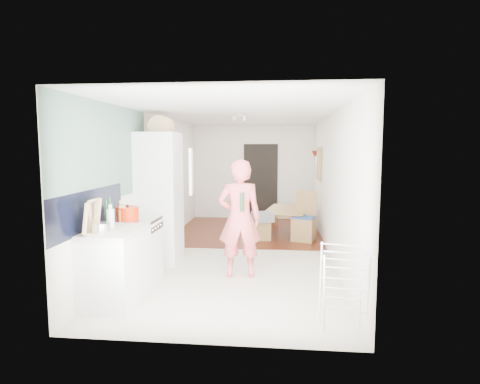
% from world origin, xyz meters
% --- Properties ---
extents(room_shell, '(3.20, 7.00, 2.50)m').
position_xyz_m(room_shell, '(0.00, 0.00, 1.25)').
color(room_shell, silver).
rests_on(room_shell, ground).
extents(floor, '(3.20, 7.00, 0.01)m').
position_xyz_m(floor, '(0.00, 0.00, 0.00)').
color(floor, beige).
rests_on(floor, ground).
extents(wood_floor_overlay, '(3.20, 3.30, 0.01)m').
position_xyz_m(wood_floor_overlay, '(0.00, 1.85, 0.01)').
color(wood_floor_overlay, '#612612').
rests_on(wood_floor_overlay, room_shell).
extents(sage_wall_panel, '(0.02, 3.00, 1.30)m').
position_xyz_m(sage_wall_panel, '(-1.59, -2.00, 1.85)').
color(sage_wall_panel, slate).
rests_on(sage_wall_panel, room_shell).
extents(tile_splashback, '(0.02, 1.90, 0.50)m').
position_xyz_m(tile_splashback, '(-1.59, -2.55, 1.15)').
color(tile_splashback, black).
rests_on(tile_splashback, room_shell).
extents(doorway_recess, '(0.90, 0.04, 2.00)m').
position_xyz_m(doorway_recess, '(0.20, 3.48, 1.00)').
color(doorway_recess, black).
rests_on(doorway_recess, room_shell).
extents(base_cabinet, '(0.60, 0.90, 0.86)m').
position_xyz_m(base_cabinet, '(-1.30, -2.55, 0.43)').
color(base_cabinet, white).
rests_on(base_cabinet, room_shell).
extents(worktop, '(0.62, 0.92, 0.06)m').
position_xyz_m(worktop, '(-1.30, -2.55, 0.89)').
color(worktop, beige).
rests_on(worktop, room_shell).
extents(range_cooker, '(0.60, 0.60, 0.88)m').
position_xyz_m(range_cooker, '(-1.30, -1.80, 0.44)').
color(range_cooker, white).
rests_on(range_cooker, room_shell).
extents(cooker_top, '(0.60, 0.60, 0.04)m').
position_xyz_m(cooker_top, '(-1.30, -1.80, 0.90)').
color(cooker_top, silver).
rests_on(cooker_top, room_shell).
extents(fridge_housing, '(0.66, 0.66, 2.15)m').
position_xyz_m(fridge_housing, '(-1.27, -0.78, 1.07)').
color(fridge_housing, white).
rests_on(fridge_housing, room_shell).
extents(fridge_door, '(0.14, 0.56, 0.70)m').
position_xyz_m(fridge_door, '(-0.66, -1.08, 1.55)').
color(fridge_door, white).
rests_on(fridge_door, room_shell).
extents(fridge_interior, '(0.02, 0.52, 0.66)m').
position_xyz_m(fridge_interior, '(-0.96, -0.78, 1.55)').
color(fridge_interior, white).
rests_on(fridge_interior, room_shell).
extents(pinboard, '(0.03, 0.90, 0.70)m').
position_xyz_m(pinboard, '(1.58, 1.90, 1.55)').
color(pinboard, tan).
rests_on(pinboard, room_shell).
extents(pinboard_frame, '(0.00, 0.94, 0.74)m').
position_xyz_m(pinboard_frame, '(1.57, 1.90, 1.55)').
color(pinboard_frame, '#9E7B40').
rests_on(pinboard_frame, room_shell).
extents(wall_sconce, '(0.18, 0.18, 0.16)m').
position_xyz_m(wall_sconce, '(1.54, 2.55, 1.75)').
color(wall_sconce, maroon).
rests_on(wall_sconce, room_shell).
extents(person, '(0.81, 0.59, 2.06)m').
position_xyz_m(person, '(0.12, -1.39, 1.03)').
color(person, '#F56465').
rests_on(person, floor).
extents(dining_table, '(0.94, 1.42, 0.46)m').
position_xyz_m(dining_table, '(0.90, 1.70, 0.23)').
color(dining_table, '#9E7B40').
rests_on(dining_table, floor).
extents(dining_chair, '(0.54, 0.54, 1.02)m').
position_xyz_m(dining_chair, '(1.20, 0.98, 0.51)').
color(dining_chair, '#9E7B40').
rests_on(dining_chair, floor).
extents(stool, '(0.36, 0.36, 0.40)m').
position_xyz_m(stool, '(0.36, 0.98, 0.20)').
color(stool, '#9E7B40').
rests_on(stool, floor).
extents(grey_drape, '(0.50, 0.50, 0.18)m').
position_xyz_m(grey_drape, '(0.36, 0.96, 0.49)').
color(grey_drape, gray).
rests_on(grey_drape, stool).
extents(drying_rack, '(0.52, 0.49, 0.88)m').
position_xyz_m(drying_rack, '(1.38, -3.00, 0.44)').
color(drying_rack, white).
rests_on(drying_rack, floor).
extents(bread_bin, '(0.44, 0.42, 0.20)m').
position_xyz_m(bread_bin, '(-1.23, -0.68, 2.25)').
color(bread_bin, tan).
rests_on(bread_bin, fridge_housing).
extents(red_casserole, '(0.34, 0.34, 0.18)m').
position_xyz_m(red_casserole, '(-1.37, -1.90, 1.01)').
color(red_casserole, red).
rests_on(red_casserole, cooker_top).
extents(steel_pan, '(0.27, 0.27, 0.11)m').
position_xyz_m(steel_pan, '(-1.39, -2.72, 0.97)').
color(steel_pan, silver).
rests_on(steel_pan, worktop).
extents(held_bottle, '(0.06, 0.06, 0.27)m').
position_xyz_m(held_bottle, '(0.18, -1.56, 1.14)').
color(held_bottle, '#1B4124').
rests_on(held_bottle, person).
extents(bottle_a, '(0.08, 0.08, 0.30)m').
position_xyz_m(bottle_a, '(-1.42, -2.36, 1.07)').
color(bottle_a, '#1B4124').
rests_on(bottle_a, worktop).
extents(bottle_b, '(0.06, 0.06, 0.28)m').
position_xyz_m(bottle_b, '(-1.45, -2.40, 1.06)').
color(bottle_b, '#1B4124').
rests_on(bottle_b, worktop).
extents(bottle_c, '(0.12, 0.12, 0.24)m').
position_xyz_m(bottle_c, '(-1.37, -2.47, 1.04)').
color(bottle_c, silver).
rests_on(bottle_c, worktop).
extents(pepper_mill_front, '(0.07, 0.07, 0.22)m').
position_xyz_m(pepper_mill_front, '(-1.42, -2.02, 1.03)').
color(pepper_mill_front, tan).
rests_on(pepper_mill_front, worktop).
extents(pepper_mill_back, '(0.06, 0.06, 0.21)m').
position_xyz_m(pepper_mill_back, '(-1.38, -2.02, 1.03)').
color(pepper_mill_back, tan).
rests_on(pepper_mill_back, worktop).
extents(chopping_boards, '(0.07, 0.30, 0.40)m').
position_xyz_m(chopping_boards, '(-1.43, -2.82, 1.12)').
color(chopping_boards, tan).
rests_on(chopping_boards, worktop).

